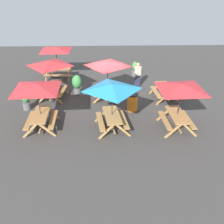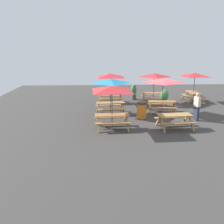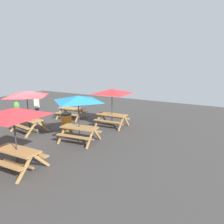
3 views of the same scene
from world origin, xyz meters
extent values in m
plane|color=#3D3A38|center=(0.00, 0.00, 0.00)|extent=(26.18, 26.18, 0.00)
cube|color=#A87A44|center=(-3.51, -3.28, 0.74)|extent=(1.83, 0.79, 0.05)
cube|color=#A87A44|center=(-3.49, -3.83, 0.45)|extent=(1.81, 0.35, 0.04)
cube|color=#A87A44|center=(-3.54, -2.73, 0.45)|extent=(1.81, 0.35, 0.04)
cube|color=#A87A44|center=(-4.27, -3.69, 0.37)|extent=(0.10, 0.80, 0.81)
cube|color=#A87A44|center=(-4.31, -2.96, 0.37)|extent=(0.10, 0.80, 0.81)
cube|color=#A87A44|center=(-2.72, -3.61, 0.37)|extent=(0.10, 0.80, 0.81)
cube|color=#A87A44|center=(-2.75, -2.88, 0.37)|extent=(0.10, 0.80, 0.81)
cube|color=#A87A44|center=(-3.51, -3.28, 0.22)|extent=(1.56, 0.15, 0.06)
cylinder|color=#2D2D33|center=(-3.51, -3.28, 1.15)|extent=(0.04, 0.04, 2.30)
pyramid|color=red|center=(-3.51, -3.28, 2.16)|extent=(2.82, 2.82, 0.28)
cube|color=#A87A44|center=(3.41, 3.43, 0.74)|extent=(0.72, 1.81, 0.05)
cube|color=#A87A44|center=(3.96, 3.43, 0.45)|extent=(0.28, 1.80, 0.04)
cube|color=#A87A44|center=(2.86, 3.42, 0.45)|extent=(0.28, 1.80, 0.04)
cube|color=#A87A44|center=(3.78, 2.65, 0.37)|extent=(0.80, 0.07, 0.81)
cube|color=#A87A44|center=(3.05, 2.64, 0.37)|extent=(0.80, 0.07, 0.81)
cube|color=#A87A44|center=(3.77, 4.21, 0.37)|extent=(0.80, 0.07, 0.81)
cube|color=#A87A44|center=(3.04, 4.20, 0.37)|extent=(0.80, 0.07, 0.81)
cube|color=#A87A44|center=(3.41, 3.43, 0.22)|extent=(0.08, 1.56, 0.06)
cylinder|color=#2D2D33|center=(3.41, 3.43, 1.15)|extent=(0.04, 0.04, 2.30)
pyramid|color=red|center=(3.41, 3.43, 2.16)|extent=(2.83, 2.83, 0.28)
cube|color=#A87A44|center=(-3.47, -0.21, 0.74)|extent=(1.88, 0.93, 0.05)
cube|color=#A87A44|center=(-3.39, -0.76, 0.45)|extent=(1.82, 0.50, 0.04)
cube|color=#A87A44|center=(-3.54, 0.33, 0.45)|extent=(1.82, 0.50, 0.04)
cube|color=#A87A44|center=(-4.19, -0.68, 0.37)|extent=(0.17, 0.80, 0.81)
cube|color=#A87A44|center=(-4.29, 0.05, 0.37)|extent=(0.17, 0.80, 0.81)
cube|color=#A87A44|center=(-2.64, -0.47, 0.37)|extent=(0.17, 0.80, 0.81)
cube|color=#A87A44|center=(-2.74, 0.25, 0.37)|extent=(0.17, 0.80, 0.81)
cube|color=#A87A44|center=(-3.47, -0.21, 0.22)|extent=(1.56, 0.28, 0.06)
cylinder|color=#2D2D33|center=(-3.47, -0.21, 1.15)|extent=(0.04, 0.04, 2.30)
pyramid|color=#268CC6|center=(-3.47, -0.21, 2.16)|extent=(2.25, 2.25, 0.28)
cube|color=#A87A44|center=(-0.01, -0.06, 0.74)|extent=(1.88, 0.96, 0.05)
cube|color=#A87A44|center=(-0.09, -0.60, 0.45)|extent=(1.82, 0.52, 0.04)
cube|color=#A87A44|center=(0.07, 0.48, 0.45)|extent=(1.82, 0.52, 0.04)
cube|color=#A87A44|center=(-0.84, -0.30, 0.37)|extent=(0.18, 0.80, 0.81)
cube|color=#A87A44|center=(-0.73, 0.42, 0.37)|extent=(0.18, 0.80, 0.81)
cube|color=#A87A44|center=(0.71, -0.54, 0.37)|extent=(0.18, 0.80, 0.81)
cube|color=#A87A44|center=(0.82, 0.19, 0.37)|extent=(0.18, 0.80, 0.81)
cube|color=#A87A44|center=(-0.01, -0.06, 0.22)|extent=(1.55, 0.30, 0.06)
cylinder|color=#2D2D33|center=(-0.01, -0.06, 1.15)|extent=(0.04, 0.04, 2.30)
pyramid|color=red|center=(-0.01, -0.06, 2.16)|extent=(2.27, 2.27, 0.28)
cube|color=#A87A44|center=(-0.17, -3.46, 0.74)|extent=(1.86, 0.87, 0.05)
cube|color=#A87A44|center=(-0.12, -4.01, 0.45)|extent=(1.82, 0.43, 0.04)
cube|color=#A87A44|center=(-0.22, -2.91, 0.45)|extent=(1.82, 0.43, 0.04)
cube|color=#A87A44|center=(-0.91, -3.89, 0.37)|extent=(0.13, 0.80, 0.81)
cube|color=#A87A44|center=(-0.98, -3.17, 0.37)|extent=(0.13, 0.80, 0.81)
cube|color=#A87A44|center=(0.64, -3.75, 0.37)|extent=(0.13, 0.80, 0.81)
cube|color=#A87A44|center=(0.57, -3.02, 0.37)|extent=(0.13, 0.80, 0.81)
cube|color=#A87A44|center=(-0.17, -3.46, 0.22)|extent=(1.56, 0.22, 0.06)
cube|color=#A87A44|center=(-3.30, 3.15, 0.74)|extent=(1.83, 0.78, 0.05)
cube|color=#A87A44|center=(-3.28, 2.60, 0.45)|extent=(1.81, 0.34, 0.04)
cube|color=#A87A44|center=(-3.33, 3.70, 0.45)|extent=(1.81, 0.34, 0.04)
cube|color=#A87A44|center=(-4.07, 2.75, 0.37)|extent=(0.10, 0.80, 0.81)
cube|color=#A87A44|center=(-4.10, 3.48, 0.37)|extent=(0.10, 0.80, 0.81)
cube|color=#A87A44|center=(-2.51, 2.82, 0.37)|extent=(0.10, 0.80, 0.81)
cube|color=#A87A44|center=(-2.54, 3.55, 0.37)|extent=(0.10, 0.80, 0.81)
cube|color=#A87A44|center=(-3.30, 3.15, 0.22)|extent=(1.56, 0.14, 0.06)
cylinder|color=#2D2D33|center=(-3.30, 3.15, 1.15)|extent=(0.04, 0.04, 2.30)
pyramid|color=red|center=(-3.30, 3.15, 2.16)|extent=(2.83, 2.83, 0.28)
cube|color=#A87A44|center=(0.10, 3.21, 0.74)|extent=(1.85, 0.85, 0.05)
cube|color=#A87A44|center=(0.06, 2.66, 0.45)|extent=(1.82, 0.41, 0.04)
cube|color=#A87A44|center=(0.15, 3.75, 0.45)|extent=(1.82, 0.41, 0.04)
cube|color=#A87A44|center=(-0.71, 2.91, 0.37)|extent=(0.13, 0.80, 0.81)
cube|color=#A87A44|center=(-0.64, 3.63, 0.37)|extent=(0.13, 0.80, 0.81)
cube|color=#A87A44|center=(0.85, 2.78, 0.37)|extent=(0.13, 0.80, 0.81)
cube|color=#A87A44|center=(0.91, 3.50, 0.37)|extent=(0.13, 0.80, 0.81)
cube|color=#A87A44|center=(0.10, 3.21, 0.22)|extent=(1.56, 0.20, 0.06)
cylinder|color=#2D2D33|center=(0.10, 3.21, 1.15)|extent=(0.04, 0.04, 2.30)
pyramid|color=red|center=(0.10, 3.21, 2.16)|extent=(2.16, 2.16, 0.28)
cylinder|color=orange|center=(-1.61, -1.37, 0.45)|extent=(0.56, 0.56, 0.90)
cylinder|color=black|center=(-1.61, -1.37, 0.94)|extent=(0.59, 0.59, 0.08)
cylinder|color=#59595B|center=(0.62, 1.81, 0.20)|extent=(0.44, 0.44, 0.40)
ellipsoid|color=#3D8C42|center=(0.62, 1.81, 0.82)|extent=(0.59, 0.59, 0.84)
cylinder|color=#59595B|center=(-1.31, 4.40, 0.20)|extent=(0.44, 0.44, 0.40)
ellipsoid|color=#3D8C42|center=(-1.31, 4.40, 0.83)|extent=(0.46, 0.46, 0.86)
cube|color=#2D334C|center=(1.57, -2.02, 0.42)|extent=(0.29, 0.33, 0.85)
cube|color=beige|center=(1.57, -2.02, 1.15)|extent=(0.36, 0.42, 0.60)
sphere|color=tan|center=(1.57, -2.02, 1.56)|extent=(0.22, 0.22, 0.22)
camera|label=1|loc=(-13.66, 0.09, 6.42)|focal=40.00mm
camera|label=2|loc=(-4.15, -16.07, 4.18)|focal=40.00mm
camera|label=3|loc=(-9.99, 7.74, 3.86)|focal=35.00mm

